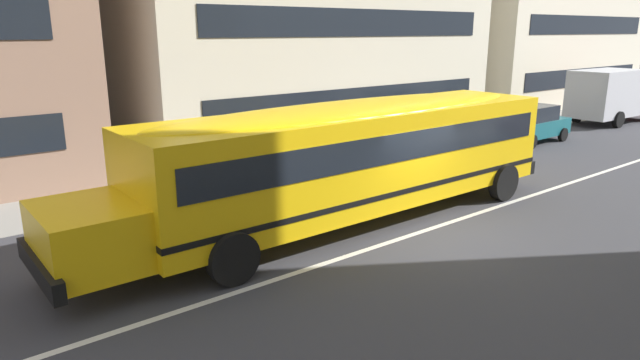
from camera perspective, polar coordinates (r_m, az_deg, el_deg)
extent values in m
plane|color=#38383D|center=(14.13, 10.81, -5.11)|extent=(400.00, 400.00, 0.00)
cube|color=gray|center=(19.60, -6.02, 0.83)|extent=(120.00, 3.00, 0.01)
cube|color=silver|center=(14.13, 10.81, -5.10)|extent=(110.00, 0.16, 0.01)
cube|color=yellow|center=(14.24, 4.03, 2.51)|extent=(11.86, 2.75, 2.37)
cube|color=yellow|center=(11.20, -22.79, -5.38)|extent=(1.73, 2.27, 1.18)
cube|color=black|center=(11.17, -26.84, -8.10)|extent=(0.23, 2.69, 0.39)
cube|color=black|center=(18.94, 17.56, 1.95)|extent=(0.23, 2.69, 0.39)
cube|color=black|center=(14.15, 4.06, 4.20)|extent=(11.15, 2.79, 0.69)
cube|color=black|center=(14.41, 3.98, -0.20)|extent=(11.88, 2.78, 0.13)
ellipsoid|color=yellow|center=(14.02, 4.12, 7.24)|extent=(11.38, 2.53, 0.39)
cylinder|color=red|center=(13.44, -12.58, 0.89)|extent=(0.48, 0.48, 0.03)
cylinder|color=black|center=(11.02, -8.92, -7.96)|extent=(1.08, 0.31, 1.08)
cylinder|color=black|center=(13.29, -14.70, -4.20)|extent=(1.08, 0.31, 1.08)
cylinder|color=black|center=(17.04, 18.34, -0.21)|extent=(1.08, 0.31, 1.08)
cylinder|color=black|center=(18.59, 11.46, 1.51)|extent=(1.08, 0.31, 1.08)
cube|color=#195B66|center=(26.39, 20.84, 5.07)|extent=(3.92, 1.76, 0.70)
cube|color=black|center=(26.17, 20.81, 6.48)|extent=(2.22, 1.59, 0.64)
cylinder|color=black|center=(27.98, 20.61, 4.88)|extent=(0.60, 0.19, 0.60)
cylinder|color=black|center=(27.19, 23.70, 4.30)|extent=(0.60, 0.19, 0.60)
cylinder|color=black|center=(25.78, 17.68, 4.33)|extent=(0.60, 0.19, 0.60)
cylinder|color=black|center=(24.93, 20.94, 3.69)|extent=(0.60, 0.19, 0.60)
cube|color=maroon|center=(35.76, 29.44, 7.77)|extent=(1.88, 2.26, 2.00)
cube|color=#B7B7BC|center=(33.04, 27.29, 7.93)|extent=(4.28, 2.35, 2.40)
cylinder|color=black|center=(36.33, 27.66, 6.48)|extent=(0.85, 0.29, 0.84)
cylinder|color=black|center=(33.17, 24.91, 6.13)|extent=(0.85, 0.29, 0.84)
cylinder|color=black|center=(32.19, 28.32, 5.49)|extent=(0.85, 0.29, 0.84)
cube|color=black|center=(24.06, 4.22, 8.18)|extent=(14.93, 0.04, 1.10)
cube|color=black|center=(23.89, 4.38, 15.82)|extent=(14.93, 0.04, 1.10)
cube|color=black|center=(39.87, 25.52, 9.54)|extent=(13.67, 0.04, 1.10)
cube|color=black|center=(39.76, 26.06, 14.11)|extent=(13.67, 0.04, 1.10)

